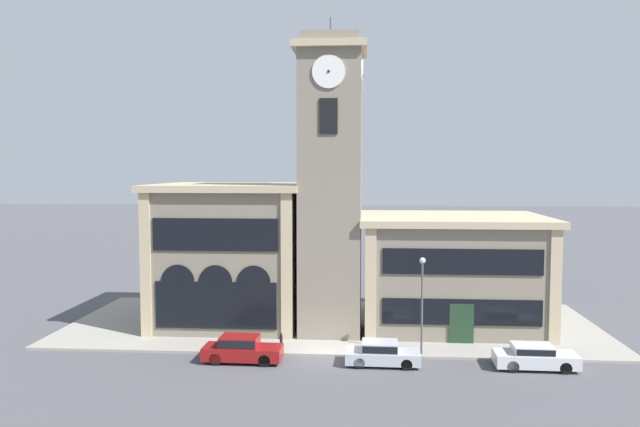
% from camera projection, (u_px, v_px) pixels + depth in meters
% --- Properties ---
extents(ground_plane, '(300.00, 300.00, 0.00)m').
position_uv_depth(ground_plane, '(325.00, 357.00, 36.59)').
color(ground_plane, '#4C4C51').
extents(sidewalk_kerb, '(36.70, 14.84, 0.15)m').
position_uv_depth(sidewalk_kerb, '(332.00, 324.00, 43.96)').
color(sidewalk_kerb, gray).
rests_on(sidewalk_kerb, ground_plane).
extents(clock_tower, '(4.72, 4.72, 20.79)m').
position_uv_depth(clock_tower, '(330.00, 187.00, 40.92)').
color(clock_tower, gray).
rests_on(clock_tower, ground_plane).
extents(town_hall_left_wing, '(10.56, 10.47, 9.95)m').
position_uv_depth(town_hall_left_wing, '(232.00, 253.00, 44.64)').
color(town_hall_left_wing, gray).
rests_on(town_hall_left_wing, ground_plane).
extents(town_hall_right_wing, '(12.74, 10.47, 7.78)m').
position_uv_depth(town_hall_right_wing, '(451.00, 271.00, 43.56)').
color(town_hall_right_wing, gray).
rests_on(town_hall_right_wing, ground_plane).
extents(parked_car_near, '(4.51, 1.84, 1.50)m').
position_uv_depth(parked_car_near, '(242.00, 348.00, 35.61)').
color(parked_car_near, maroon).
rests_on(parked_car_near, ground_plane).
extents(parked_car_mid, '(4.20, 1.86, 1.35)m').
position_uv_depth(parked_car_mid, '(382.00, 353.00, 35.02)').
color(parked_car_mid, '#B2B7C1').
rests_on(parked_car_mid, ground_plane).
extents(parked_car_far, '(4.50, 1.88, 1.34)m').
position_uv_depth(parked_car_far, '(535.00, 356.00, 34.39)').
color(parked_car_far, silver).
rests_on(parked_car_far, ground_plane).
extents(street_lamp, '(0.36, 0.36, 5.73)m').
position_uv_depth(street_lamp, '(422.00, 291.00, 36.39)').
color(street_lamp, '#4C4C51').
rests_on(street_lamp, sidewalk_kerb).
extents(bollard, '(0.18, 0.18, 1.06)m').
position_uv_depth(bollard, '(281.00, 342.00, 37.33)').
color(bollard, black).
rests_on(bollard, sidewalk_kerb).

